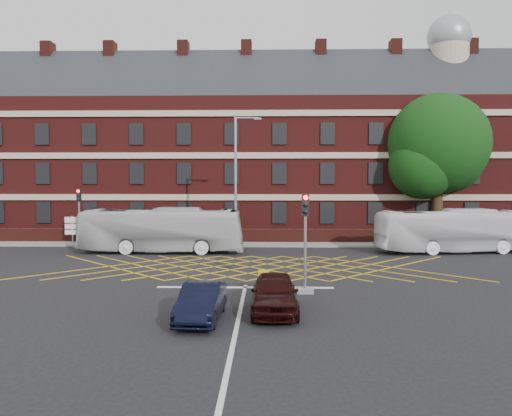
{
  "coord_description": "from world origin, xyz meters",
  "views": [
    {
      "loc": [
        1.01,
        -25.84,
        4.79
      ],
      "look_at": [
        0.38,
        1.5,
        3.36
      ],
      "focal_mm": 35.0,
      "sensor_mm": 36.0,
      "label": 1
    }
  ],
  "objects_px": {
    "deciduous_tree": "(437,151)",
    "traffic_light_near": "(305,252)",
    "bus_right": "(455,231)",
    "car_navy": "(201,302)",
    "car_maroon": "(274,293)",
    "utility_cabinet": "(264,282)",
    "bus_left": "(162,230)",
    "traffic_light_far": "(79,223)",
    "direction_signs": "(72,227)",
    "street_lamp": "(237,205)"
  },
  "relations": [
    {
      "from": "traffic_light_near",
      "to": "utility_cabinet",
      "type": "xyz_separation_m",
      "value": [
        -1.78,
        -0.08,
        -1.28
      ]
    },
    {
      "from": "deciduous_tree",
      "to": "street_lamp",
      "type": "xyz_separation_m",
      "value": [
        -16.07,
        -7.32,
        -4.16
      ]
    },
    {
      "from": "traffic_light_near",
      "to": "bus_right",
      "type": "bearing_deg",
      "value": 48.67
    },
    {
      "from": "traffic_light_near",
      "to": "traffic_light_far",
      "type": "distance_m",
      "value": 21.47
    },
    {
      "from": "bus_right",
      "to": "traffic_light_near",
      "type": "distance_m",
      "value": 16.74
    },
    {
      "from": "traffic_light_far",
      "to": "utility_cabinet",
      "type": "height_order",
      "value": "traffic_light_far"
    },
    {
      "from": "traffic_light_near",
      "to": "direction_signs",
      "type": "height_order",
      "value": "traffic_light_near"
    },
    {
      "from": "bus_left",
      "to": "deciduous_tree",
      "type": "distance_m",
      "value": 23.33
    },
    {
      "from": "bus_left",
      "to": "traffic_light_far",
      "type": "distance_m",
      "value": 7.22
    },
    {
      "from": "traffic_light_far",
      "to": "direction_signs",
      "type": "relative_size",
      "value": 1.94
    },
    {
      "from": "traffic_light_near",
      "to": "deciduous_tree",
      "type": "bearing_deg",
      "value": 58.45
    },
    {
      "from": "bus_right",
      "to": "car_maroon",
      "type": "xyz_separation_m",
      "value": [
        -12.43,
        -15.82,
        -0.76
      ]
    },
    {
      "from": "car_maroon",
      "to": "traffic_light_near",
      "type": "distance_m",
      "value": 3.68
    },
    {
      "from": "bus_left",
      "to": "deciduous_tree",
      "type": "relative_size",
      "value": 0.91
    },
    {
      "from": "car_navy",
      "to": "traffic_light_near",
      "type": "relative_size",
      "value": 0.89
    },
    {
      "from": "car_navy",
      "to": "utility_cabinet",
      "type": "distance_m",
      "value": 4.76
    },
    {
      "from": "street_lamp",
      "to": "direction_signs",
      "type": "bearing_deg",
      "value": 165.02
    },
    {
      "from": "traffic_light_far",
      "to": "street_lamp",
      "type": "relative_size",
      "value": 0.46
    },
    {
      "from": "car_navy",
      "to": "car_maroon",
      "type": "relative_size",
      "value": 0.91
    },
    {
      "from": "car_maroon",
      "to": "traffic_light_far",
      "type": "xyz_separation_m",
      "value": [
        -14.11,
        18.12,
        1.05
      ]
    },
    {
      "from": "traffic_light_far",
      "to": "utility_cabinet",
      "type": "distance_m",
      "value": 20.33
    },
    {
      "from": "car_maroon",
      "to": "traffic_light_near",
      "type": "bearing_deg",
      "value": 67.17
    },
    {
      "from": "traffic_light_far",
      "to": "direction_signs",
      "type": "xyz_separation_m",
      "value": [
        -1.06,
        1.31,
        -0.39
      ]
    },
    {
      "from": "traffic_light_near",
      "to": "bus_left",
      "type": "bearing_deg",
      "value": 126.03
    },
    {
      "from": "bus_right",
      "to": "car_navy",
      "type": "distance_m",
      "value": 22.59
    },
    {
      "from": "direction_signs",
      "to": "traffic_light_far",
      "type": "bearing_deg",
      "value": -50.94
    },
    {
      "from": "bus_left",
      "to": "car_maroon",
      "type": "relative_size",
      "value": 2.6
    },
    {
      "from": "bus_right",
      "to": "utility_cabinet",
      "type": "relative_size",
      "value": 10.86
    },
    {
      "from": "traffic_light_near",
      "to": "street_lamp",
      "type": "bearing_deg",
      "value": 106.38
    },
    {
      "from": "car_maroon",
      "to": "deciduous_tree",
      "type": "height_order",
      "value": "deciduous_tree"
    },
    {
      "from": "bus_right",
      "to": "deciduous_tree",
      "type": "distance_m",
      "value": 9.61
    },
    {
      "from": "car_maroon",
      "to": "deciduous_tree",
      "type": "distance_m",
      "value": 27.85
    },
    {
      "from": "car_navy",
      "to": "traffic_light_near",
      "type": "height_order",
      "value": "traffic_light_near"
    },
    {
      "from": "car_navy",
      "to": "deciduous_tree",
      "type": "height_order",
      "value": "deciduous_tree"
    },
    {
      "from": "bus_left",
      "to": "traffic_light_near",
      "type": "height_order",
      "value": "traffic_light_near"
    },
    {
      "from": "traffic_light_far",
      "to": "bus_right",
      "type": "bearing_deg",
      "value": -4.96
    },
    {
      "from": "bus_right",
      "to": "bus_left",
      "type": "bearing_deg",
      "value": 84.18
    },
    {
      "from": "bus_right",
      "to": "car_navy",
      "type": "height_order",
      "value": "bus_right"
    },
    {
      "from": "car_maroon",
      "to": "street_lamp",
      "type": "height_order",
      "value": "street_lamp"
    },
    {
      "from": "car_navy",
      "to": "street_lamp",
      "type": "height_order",
      "value": "street_lamp"
    },
    {
      "from": "bus_right",
      "to": "traffic_light_near",
      "type": "xyz_separation_m",
      "value": [
        -11.06,
        -12.57,
        0.29
      ]
    },
    {
      "from": "bus_left",
      "to": "car_maroon",
      "type": "bearing_deg",
      "value": -153.28
    },
    {
      "from": "deciduous_tree",
      "to": "traffic_light_near",
      "type": "distance_m",
      "value": 24.21
    },
    {
      "from": "bus_right",
      "to": "traffic_light_far",
      "type": "bearing_deg",
      "value": 77.93
    },
    {
      "from": "bus_left",
      "to": "traffic_light_far",
      "type": "bearing_deg",
      "value": 68.45
    },
    {
      "from": "bus_left",
      "to": "utility_cabinet",
      "type": "distance_m",
      "value": 14.12
    },
    {
      "from": "direction_signs",
      "to": "bus_right",
      "type": "bearing_deg",
      "value": -7.46
    },
    {
      "from": "car_navy",
      "to": "utility_cabinet",
      "type": "height_order",
      "value": "car_navy"
    },
    {
      "from": "deciduous_tree",
      "to": "car_maroon",
      "type": "bearing_deg",
      "value": -120.42
    },
    {
      "from": "bus_left",
      "to": "direction_signs",
      "type": "xyz_separation_m",
      "value": [
        -7.73,
        4.06,
        -0.15
      ]
    }
  ]
}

